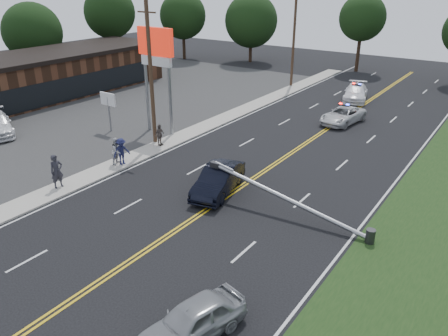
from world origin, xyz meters
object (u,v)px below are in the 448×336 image
Objects in this scene: bystander_c at (122,151)px; emergency_a at (343,115)px; pylon_sign at (156,55)px; utility_pole_mid at (151,75)px; utility_pole_far at (294,39)px; waiting_sedan at (193,321)px; emergency_b at (356,93)px; small_sign at (108,103)px; bystander_d at (160,135)px; bystander_a at (57,171)px; bystander_b at (117,151)px; fallen_streetlight at (295,202)px; crashed_sedan at (218,180)px.

emergency_a is at bearing -10.98° from bystander_c.
pylon_sign is 2.55m from utility_pole_mid.
waiting_sedan is (14.16, -35.23, -4.40)m from utility_pole_far.
utility_pole_mid is at bearing -126.67° from emergency_b.
bystander_d is at bearing -3.84° from small_sign.
utility_pole_mid reaches higher than bystander_d.
bystander_a is 1.13× the size of bystander_c.
utility_pole_mid reaches higher than bystander_a.
emergency_a is at bearing 41.12° from small_sign.
emergency_a is at bearing -40.20° from bystander_b.
bystander_d is (-0.34, 3.95, -0.10)m from bystander_c.
pylon_sign is 16.66m from fallen_streetlight.
utility_pole_mid is 10.28m from crashed_sedan.
small_sign is 0.31× the size of utility_pole_mid.
bystander_c is (5.96, -4.33, -1.33)m from small_sign.
utility_pole_far is 26.67m from bystander_c.
bystander_b is (-7.68, -0.57, 0.23)m from crashed_sedan.
emergency_a is 2.69× the size of bystander_b.
fallen_streetlight is 12.23m from bystander_c.
emergency_b is at bearing -28.88° from bystander_b.
small_sign is 1.75× the size of bystander_b.
bystander_b is at bearing -109.29° from emergency_a.
bystander_c reaches higher than bystander_b.
waiting_sedan is 2.26× the size of bystander_c.
small_sign is 0.59× the size of emergency_b.
bystander_b is at bearing -88.21° from utility_pole_far.
emergency_b is at bearing 68.70° from utility_pole_mid.
bystander_b reaches higher than crashed_sedan.
utility_pole_mid and utility_pole_far have the same top height.
bystander_a is (-7.29, -29.15, 0.37)m from emergency_b.
bystander_b is at bearing 118.22° from bystander_c.
bystander_b is (2.12, -6.40, -4.99)m from pylon_sign.
bystander_c is 1.13× the size of bystander_d.
bystander_b is at bearing -178.15° from fallen_streetlight.
crashed_sedan is 1.17× the size of waiting_sedan.
bystander_c reaches higher than waiting_sedan.
emergency_a is at bearing -93.29° from emergency_b.
fallen_streetlight is at bearing -22.22° from pylon_sign.
utility_pole_mid reaches higher than bystander_c.
emergency_a is at bearing 44.12° from pylon_sign.
emergency_a is (9.60, 12.57, -4.42)m from utility_pole_mid.
waiting_sedan is at bearing -108.83° from bystander_c.
bystander_d is at bearing 163.92° from fallen_streetlight.
utility_pole_mid is at bearing 151.27° from waiting_sedan.
crashed_sedan is 2.66× the size of bystander_c.
emergency_a is 15.64m from bystander_d.
fallen_streetlight is 5.94× the size of bystander_d.
bystander_c is (0.51, 4.48, -0.12)m from bystander_a.
bystander_c reaches higher than bystander_d.
bystander_a is 4.51m from bystander_c.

